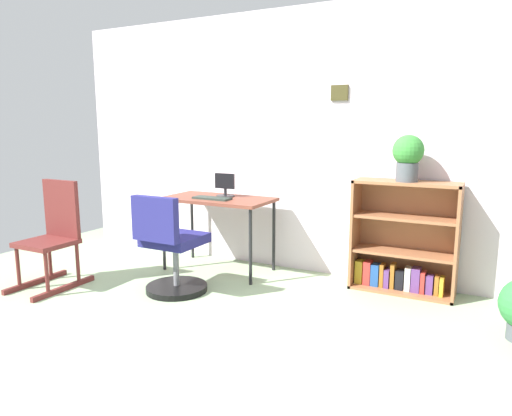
# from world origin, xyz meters

# --- Properties ---
(ground_plane) EXTENTS (6.24, 6.24, 0.00)m
(ground_plane) POSITION_xyz_m (0.00, 0.00, 0.00)
(ground_plane) COLOR #8FA982
(wall_back) EXTENTS (5.20, 0.12, 2.47)m
(wall_back) POSITION_xyz_m (0.00, 2.15, 1.23)
(wall_back) COLOR silver
(wall_back) RESTS_ON ground_plane
(desk) EXTENTS (1.04, 0.56, 0.72)m
(desk) POSITION_xyz_m (-0.68, 1.71, 0.66)
(desk) COLOR brown
(desk) RESTS_ON ground_plane
(monitor) EXTENTS (0.21, 0.18, 0.23)m
(monitor) POSITION_xyz_m (-0.65, 1.80, 0.82)
(monitor) COLOR #262628
(monitor) RESTS_ON desk
(keyboard) EXTENTS (0.37, 0.13, 0.02)m
(keyboard) POSITION_xyz_m (-0.68, 1.61, 0.73)
(keyboard) COLOR #29352E
(keyboard) RESTS_ON desk
(office_chair) EXTENTS (0.52, 0.55, 0.85)m
(office_chair) POSITION_xyz_m (-0.68, 0.98, 0.36)
(office_chair) COLOR black
(office_chair) RESTS_ON ground_plane
(rocking_chair) EXTENTS (0.42, 0.64, 0.93)m
(rocking_chair) POSITION_xyz_m (-1.72, 0.68, 0.46)
(rocking_chair) COLOR maroon
(rocking_chair) RESTS_ON ground_plane
(bookshelf_low) EXTENTS (0.85, 0.30, 0.95)m
(bookshelf_low) POSITION_xyz_m (1.02, 1.96, 0.41)
(bookshelf_low) COLOR #955C3B
(bookshelf_low) RESTS_ON ground_plane
(potted_plant_on_shelf) EXTENTS (0.25, 0.25, 0.38)m
(potted_plant_on_shelf) POSITION_xyz_m (1.02, 1.90, 1.16)
(potted_plant_on_shelf) COLOR #474C51
(potted_plant_on_shelf) RESTS_ON bookshelf_low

